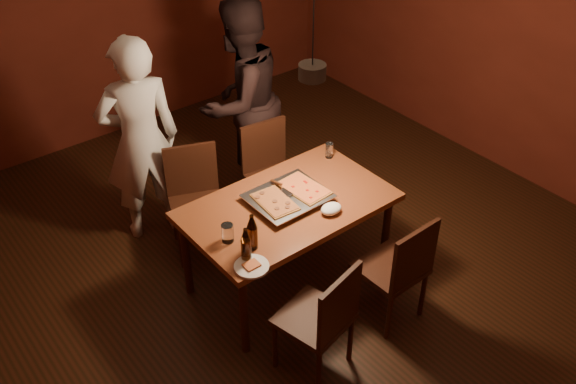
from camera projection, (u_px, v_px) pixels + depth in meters
room_shell at (311, 120)px, 4.29m from camera, size 6.00×6.00×6.00m
dining_table at (288, 211)px, 4.66m from camera, size 1.50×0.90×0.75m
chair_far_left at (195, 190)px, 5.11m from camera, size 0.55×0.55×0.49m
chair_far_right at (270, 164)px, 5.41m from camera, size 0.47×0.47×0.49m
chair_near_left at (325, 313)px, 4.04m from camera, size 0.50×0.50×0.49m
chair_near_right at (401, 263)px, 4.41m from camera, size 0.43×0.43×0.49m
pizza_tray at (288, 198)px, 4.63m from camera, size 0.58×0.48×0.05m
pizza_meat at (275, 202)px, 4.54m from camera, size 0.25×0.36×0.02m
pizza_cheese at (304, 188)px, 4.67m from camera, size 0.26×0.39×0.02m
spatula at (287, 192)px, 4.62m from camera, size 0.09×0.24×0.04m
beer_bottle_a at (246, 244)px, 4.05m from camera, size 0.07×0.07×0.25m
beer_bottle_b at (252, 232)px, 4.15m from camera, size 0.07×0.07×0.27m
water_glass_left at (228, 233)px, 4.24m from camera, size 0.08×0.08×0.13m
water_glass_right at (329, 150)px, 5.07m from camera, size 0.06×0.06×0.13m
plate_slice at (252, 266)px, 4.06m from camera, size 0.23×0.23×0.03m
napkin at (331, 209)px, 4.51m from camera, size 0.16×0.12×0.07m
diner_white at (141, 141)px, 5.06m from camera, size 0.73×0.57×1.76m
diner_dark at (241, 101)px, 5.54m from camera, size 1.01×0.86×1.82m
pendant_lamp at (312, 70)px, 4.08m from camera, size 0.18×0.18×1.10m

